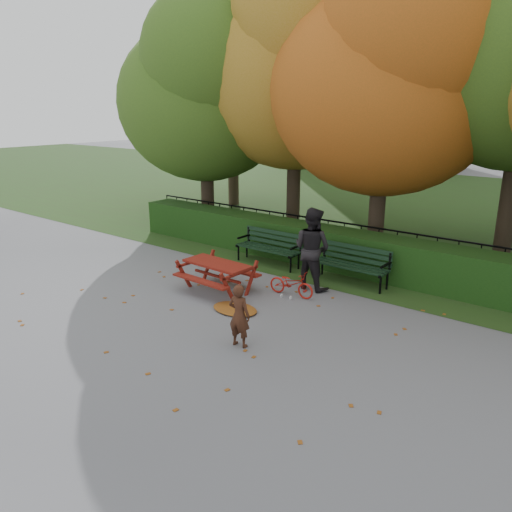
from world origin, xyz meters
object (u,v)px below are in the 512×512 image
Objects in this scene: tree_b at (302,57)px; child at (239,316)px; tree_a at (207,89)px; bicycle at (291,284)px; tree_f at (235,60)px; adult at (312,249)px; bench_left at (270,245)px; bench_right at (352,262)px; tree_c at (395,72)px; picnic_table at (217,269)px.

child is at bearing -63.79° from tree_b.
bicycle is (5.64, -3.46, -4.24)m from tree_a.
tree_a is 7.86m from bicycle.
tree_f is 4.90× the size of adult.
bench_left is 2.40m from bench_right.
tree_c is at bearing -10.07° from bicycle.
tree_b reaches higher than bench_right.
tree_f is 11.19m from bench_right.
child is 2.63m from bicycle.
bench_right is 3.18m from picnic_table.
bicycle is at bearing -42.07° from bench_left.
tree_f is 8.08× the size of child.
bench_right is at bearing -40.67° from tree_b.
tree_f reaches higher than child.
tree_b reaches higher than bench_left.
tree_c is (6.02, 0.38, 0.30)m from tree_a.
tree_f is 11.24m from picnic_table.
picnic_table is 1.50× the size of bicycle.
tree_c is at bearing 46.64° from bench_left.
tree_f is 8.56× the size of bicycle.
bench_left is 0.96× the size of adult.
child is at bearing -43.72° from tree_a.
bench_right is 4.12m from child.
tree_f is at bearing 42.45° from bicycle.
tree_a is at bearing 136.34° from picnic_table.
tree_a is 3.99× the size of adult.
tree_b is 3.42m from tree_c.
picnic_table is (-2.13, -2.36, 0.00)m from bench_right.
adult is 1.75× the size of bicycle.
tree_b reaches higher than tree_c.
bench_left is 1.68× the size of bicycle.
tree_b is at bearing 110.58° from bench_left.
picnic_table is 2.76m from child.
tree_f is at bearing -36.46° from adult.
tree_b is 5.87m from bench_left.
tree_a reaches higher than bench_left.
tree_f is 9.56m from bench_left.
tree_f is 11.72m from bicycle.
bicycle is at bearing -43.18° from tree_f.
bench_right is at bearing 49.79° from picnic_table.
tree_f is 5.10× the size of bench_left.
tree_c is at bearing 3.65° from tree_a.
child is 3.30m from adult.
tree_f reaches higher than picnic_table.
tree_a is 5.89m from bench_left.
adult reaches higher than bench_left.
adult is at bearing -95.60° from tree_c.
tree_b is at bearing 139.33° from bench_right.
tree_b is 1.10× the size of tree_c.
tree_a reaches higher than adult.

